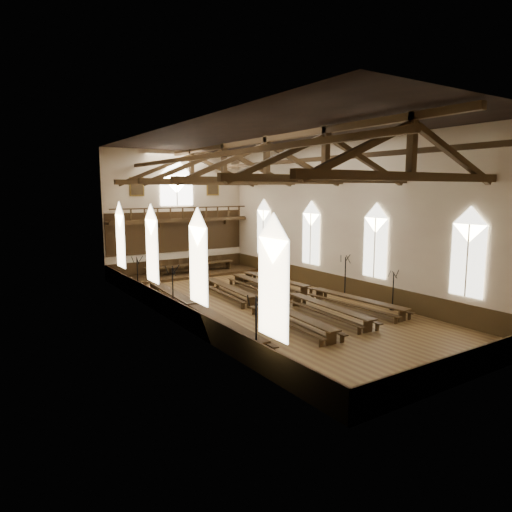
{
  "coord_description": "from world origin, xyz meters",
  "views": [
    {
      "loc": [
        -15.07,
        -21.91,
        6.9
      ],
      "look_at": [
        0.24,
        1.5,
        2.8
      ],
      "focal_mm": 32.0,
      "sensor_mm": 36.0,
      "label": 1
    }
  ],
  "objects": [
    {
      "name": "high_table",
      "position": [
        0.39,
        11.4,
        0.81
      ],
      "size": [
        7.55,
        0.89,
        0.71
      ],
      "color": "#382311",
      "rests_on": "dais"
    },
    {
      "name": "candelabrum_left_far",
      "position": [
        -5.55,
        6.77,
        0.79
      ],
      "size": [
        0.78,
        0.76,
        2.6
      ],
      "color": "black",
      "rests_on": "ground"
    },
    {
      "name": "candelabrum_right_mid",
      "position": [
        5.55,
        -0.89,
        0.84
      ],
      "size": [
        0.83,
        0.8,
        2.76
      ],
      "color": "black",
      "rests_on": "ground"
    },
    {
      "name": "minstrels_gallery",
      "position": [
        0.0,
        12.66,
        3.91
      ],
      "size": [
        11.8,
        1.24,
        3.7
      ],
      "color": "#382311",
      "rests_on": "room_walls"
    },
    {
      "name": "refectory_row_d",
      "position": [
        3.52,
        0.03,
        0.52
      ],
      "size": [
        1.99,
        14.18,
        0.72
      ],
      "color": "#382311",
      "rests_on": "ground"
    },
    {
      "name": "end_window",
      "position": [
        0.0,
        12.9,
        7.22
      ],
      "size": [
        2.8,
        0.12,
        3.8
      ],
      "color": "white",
      "rests_on": "room_walls"
    },
    {
      "name": "refectory_row_a",
      "position": [
        -4.73,
        0.01,
        0.56
      ],
      "size": [
        1.94,
        14.62,
        0.77
      ],
      "color": "#382311",
      "rests_on": "ground"
    },
    {
      "name": "candelabrum_left_mid",
      "position": [
        -5.55,
        0.95,
        0.86
      ],
      "size": [
        0.85,
        0.8,
        2.82
      ],
      "color": "black",
      "rests_on": "ground"
    },
    {
      "name": "high_chairs",
      "position": [
        0.39,
        12.14,
        0.75
      ],
      "size": [
        6.78,
        0.49,
        0.99
      ],
      "color": "#382311",
      "rests_on": "dais"
    },
    {
      "name": "ground",
      "position": [
        0.0,
        0.0,
        0.0
      ],
      "size": [
        26.0,
        26.0,
        0.0
      ],
      "primitive_type": "plane",
      "color": "brown",
      "rests_on": "ground"
    },
    {
      "name": "portraits",
      "position": [
        0.0,
        12.9,
        7.1
      ],
      "size": [
        7.75,
        0.09,
        1.45
      ],
      "color": "brown",
      "rests_on": "room_walls"
    },
    {
      "name": "refectory_row_c",
      "position": [
        1.55,
        -0.3,
        0.52
      ],
      "size": [
        1.76,
        14.06,
        0.71
      ],
      "color": "#382311",
      "rests_on": "ground"
    },
    {
      "name": "candelabrum_right_far",
      "position": [
        5.55,
        6.91,
        0.76
      ],
      "size": [
        0.71,
        0.76,
        2.49
      ],
      "color": "black",
      "rests_on": "ground"
    },
    {
      "name": "side_windows",
      "position": [
        -0.0,
        -0.0,
        3.74
      ],
      "size": [
        11.85,
        19.8,
        4.5
      ],
      "color": "white",
      "rests_on": "room_walls"
    },
    {
      "name": "room_walls",
      "position": [
        0.0,
        0.0,
        6.46
      ],
      "size": [
        26.0,
        26.0,
        26.0
      ],
      "color": "beige",
      "rests_on": "ground"
    },
    {
      "name": "roof_trusses",
      "position": [
        0.0,
        -0.0,
        8.22
      ],
      "size": [
        11.7,
        25.7,
        2.8
      ],
      "color": "#382311",
      "rests_on": "room_walls"
    },
    {
      "name": "dais",
      "position": [
        0.39,
        11.4,
        0.11
      ],
      "size": [
        11.4,
        3.18,
        0.21
      ],
      "primitive_type": "cube",
      "color": "#362610",
      "rests_on": "ground"
    },
    {
      "name": "candelabrum_left_near",
      "position": [
        -5.55,
        -7.36,
        0.87
      ],
      "size": [
        0.85,
        0.84,
        2.85
      ],
      "color": "black",
      "rests_on": "ground"
    },
    {
      "name": "wainscot_band",
      "position": [
        0.0,
        0.0,
        0.6
      ],
      "size": [
        12.0,
        26.0,
        1.2
      ],
      "color": "#362610",
      "rests_on": "ground"
    },
    {
      "name": "candelabrum_right_near",
      "position": [
        5.55,
        -4.79,
        0.7
      ],
      "size": [
        0.65,
        0.71,
        2.31
      ],
      "color": "black",
      "rests_on": "ground"
    },
    {
      "name": "refectory_row_b",
      "position": [
        -1.03,
        -0.6,
        0.52
      ],
      "size": [
        1.89,
        14.16,
        0.72
      ],
      "color": "#382311",
      "rests_on": "ground"
    }
  ]
}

